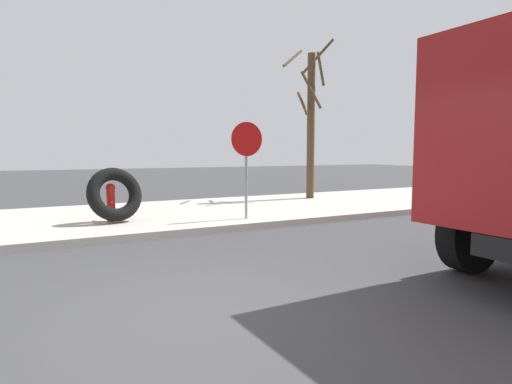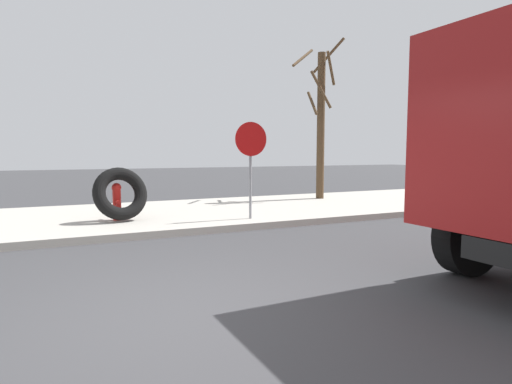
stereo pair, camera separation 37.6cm
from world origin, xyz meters
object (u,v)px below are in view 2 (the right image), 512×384
object	(u,v)px
loose_tire	(120,194)
stop_sign	(251,152)
fire_hydrant	(117,200)
bare_tree	(320,119)

from	to	relation	value
loose_tire	stop_sign	xyz separation A→B (m)	(2.71, -0.89, 0.90)
loose_tire	stop_sign	bearing A→B (deg)	-18.18
fire_hydrant	bare_tree	distance (m)	7.14
loose_tire	stop_sign	world-z (taller)	stop_sign
loose_tire	fire_hydrant	bearing A→B (deg)	107.89
fire_hydrant	loose_tire	xyz separation A→B (m)	(0.06, -0.18, 0.16)
fire_hydrant	stop_sign	xyz separation A→B (m)	(2.77, -1.07, 1.07)
stop_sign	bare_tree	bearing A→B (deg)	37.61
loose_tire	bare_tree	world-z (taller)	bare_tree
fire_hydrant	bare_tree	size ratio (longest dim) A/B	0.16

